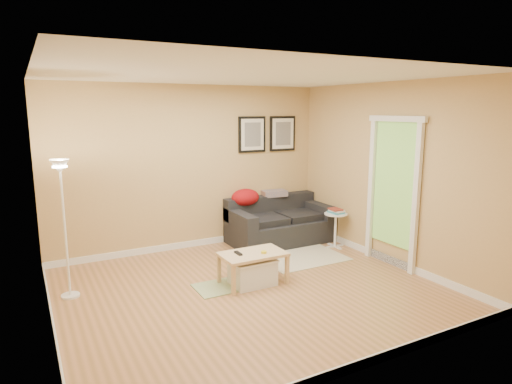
% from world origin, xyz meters
% --- Properties ---
extents(floor, '(4.50, 4.50, 0.00)m').
position_xyz_m(floor, '(0.00, 0.00, 0.00)').
color(floor, '#B57A4D').
rests_on(floor, ground).
extents(ceiling, '(4.50, 4.50, 0.00)m').
position_xyz_m(ceiling, '(0.00, 0.00, 2.60)').
color(ceiling, white).
rests_on(ceiling, wall_back).
extents(wall_back, '(4.50, 0.00, 4.50)m').
position_xyz_m(wall_back, '(0.00, 2.00, 1.30)').
color(wall_back, tan).
rests_on(wall_back, ground).
extents(wall_front, '(4.50, 0.00, 4.50)m').
position_xyz_m(wall_front, '(0.00, -2.00, 1.30)').
color(wall_front, tan).
rests_on(wall_front, ground).
extents(wall_left, '(0.00, 4.00, 4.00)m').
position_xyz_m(wall_left, '(-2.25, 0.00, 1.30)').
color(wall_left, tan).
rests_on(wall_left, ground).
extents(wall_right, '(0.00, 4.00, 4.00)m').
position_xyz_m(wall_right, '(2.25, 0.00, 1.30)').
color(wall_right, tan).
rests_on(wall_right, ground).
extents(baseboard_back, '(4.50, 0.02, 0.10)m').
position_xyz_m(baseboard_back, '(0.00, 1.99, 0.05)').
color(baseboard_back, white).
rests_on(baseboard_back, ground).
extents(baseboard_front, '(4.50, 0.02, 0.10)m').
position_xyz_m(baseboard_front, '(0.00, -1.99, 0.05)').
color(baseboard_front, white).
rests_on(baseboard_front, ground).
extents(baseboard_left, '(0.02, 4.00, 0.10)m').
position_xyz_m(baseboard_left, '(-2.24, 0.00, 0.05)').
color(baseboard_left, white).
rests_on(baseboard_left, ground).
extents(baseboard_right, '(0.02, 4.00, 0.10)m').
position_xyz_m(baseboard_right, '(2.24, 0.00, 0.05)').
color(baseboard_right, white).
rests_on(baseboard_right, ground).
extents(sofa, '(1.70, 0.90, 0.75)m').
position_xyz_m(sofa, '(1.38, 1.53, 0.38)').
color(sofa, black).
rests_on(sofa, ground).
extents(red_throw, '(0.48, 0.36, 0.28)m').
position_xyz_m(red_throw, '(0.87, 1.82, 0.77)').
color(red_throw, '#A10E16').
rests_on(red_throw, sofa).
extents(plaid_throw, '(0.45, 0.32, 0.10)m').
position_xyz_m(plaid_throw, '(1.45, 1.86, 0.78)').
color(plaid_throw, '#A77A61').
rests_on(plaid_throw, sofa).
extents(framed_print_left, '(0.50, 0.04, 0.60)m').
position_xyz_m(framed_print_left, '(1.08, 1.98, 1.80)').
color(framed_print_left, black).
rests_on(framed_print_left, wall_back).
extents(framed_print_right, '(0.50, 0.04, 0.60)m').
position_xyz_m(framed_print_right, '(1.68, 1.98, 1.80)').
color(framed_print_right, black).
rests_on(framed_print_right, wall_back).
extents(area_rug, '(1.25, 0.85, 0.01)m').
position_xyz_m(area_rug, '(1.25, 0.65, 0.01)').
color(area_rug, beige).
rests_on(area_rug, ground).
extents(green_runner, '(0.70, 0.50, 0.01)m').
position_xyz_m(green_runner, '(-0.26, 0.23, 0.01)').
color(green_runner, '#668C4C').
rests_on(green_runner, ground).
extents(coffee_table, '(0.91, 0.66, 0.41)m').
position_xyz_m(coffee_table, '(0.13, 0.15, 0.21)').
color(coffee_table, '#DAB685').
rests_on(coffee_table, ground).
extents(remote_control, '(0.05, 0.16, 0.02)m').
position_xyz_m(remote_control, '(-0.06, 0.20, 0.42)').
color(remote_control, black).
rests_on(remote_control, coffee_table).
extents(tape_roll, '(0.07, 0.07, 0.03)m').
position_xyz_m(tape_roll, '(0.24, 0.07, 0.43)').
color(tape_roll, yellow).
rests_on(tape_roll, coffee_table).
extents(storage_bin, '(0.56, 0.41, 0.34)m').
position_xyz_m(storage_bin, '(0.11, 0.12, 0.17)').
color(storage_bin, white).
rests_on(storage_bin, ground).
extents(side_table, '(0.37, 0.37, 0.57)m').
position_xyz_m(side_table, '(2.02, 0.86, 0.28)').
color(side_table, white).
rests_on(side_table, ground).
extents(book_stack, '(0.25, 0.29, 0.08)m').
position_xyz_m(book_stack, '(2.03, 0.88, 0.61)').
color(book_stack, teal).
rests_on(book_stack, side_table).
extents(floor_lamp, '(0.22, 0.22, 1.67)m').
position_xyz_m(floor_lamp, '(-2.00, 0.83, 0.79)').
color(floor_lamp, white).
rests_on(floor_lamp, ground).
extents(doorway, '(0.12, 1.01, 2.13)m').
position_xyz_m(doorway, '(2.20, -0.15, 1.02)').
color(doorway, white).
rests_on(doorway, ground).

